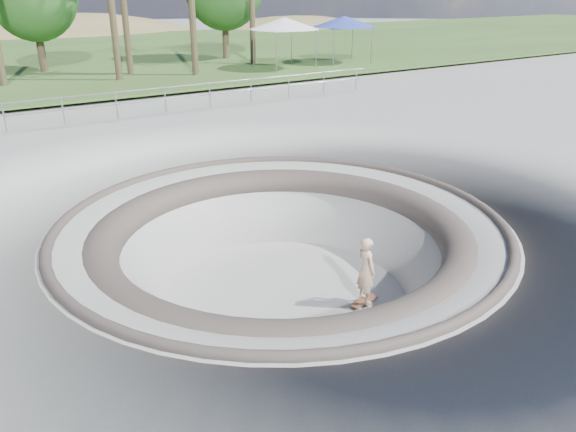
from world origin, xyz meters
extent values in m
plane|color=#AEADA8|center=(0.00, 0.00, 0.00)|extent=(180.00, 180.00, 0.00)
torus|color=#AEADA8|center=(0.00, 0.00, -2.00)|extent=(14.00, 14.00, 4.00)
cylinder|color=#AEADA8|center=(0.00, 0.00, -1.95)|extent=(6.60, 6.60, 0.10)
torus|color=#483F3A|center=(0.00, 0.00, -0.02)|extent=(10.24, 10.24, 0.24)
torus|color=#483F3A|center=(0.00, 0.00, -0.45)|extent=(8.91, 8.91, 0.81)
cube|color=#365020|center=(0.00, 34.00, 0.22)|extent=(180.00, 36.00, 0.12)
ellipsoid|color=brown|center=(8.00, 60.00, -7.87)|extent=(61.60, 44.00, 28.60)
ellipsoid|color=brown|center=(35.00, 52.00, -5.36)|extent=(42.00, 30.00, 19.50)
cylinder|color=gray|center=(0.00, 12.00, 1.17)|extent=(25.00, 0.05, 0.05)
cylinder|color=gray|center=(0.00, 12.00, 0.72)|extent=(25.00, 0.05, 0.05)
cube|color=#93563A|center=(1.43, -1.38, -1.83)|extent=(0.80, 0.33, 0.02)
cylinder|color=silver|center=(1.43, -1.38, -1.86)|extent=(0.06, 0.16, 0.03)
cylinder|color=silver|center=(1.43, -1.38, -1.86)|extent=(0.06, 0.16, 0.03)
cylinder|color=silver|center=(1.43, -1.38, -1.87)|extent=(0.06, 0.04, 0.06)
cylinder|color=silver|center=(1.43, -1.38, -1.87)|extent=(0.06, 0.04, 0.06)
cylinder|color=silver|center=(1.43, -1.38, -1.87)|extent=(0.06, 0.04, 0.06)
cylinder|color=silver|center=(1.43, -1.38, -1.87)|extent=(0.06, 0.04, 0.06)
imported|color=beige|center=(1.43, -1.38, -1.02)|extent=(0.46, 0.63, 1.60)
cylinder|color=gray|center=(11.38, 18.44, 1.37)|extent=(0.06, 0.06, 2.18)
cylinder|color=gray|center=(14.15, 18.44, 1.37)|extent=(0.06, 0.06, 2.18)
cylinder|color=gray|center=(11.38, 21.21, 1.37)|extent=(0.06, 0.06, 2.18)
cylinder|color=gray|center=(14.15, 21.21, 1.37)|extent=(0.06, 0.06, 2.18)
cube|color=white|center=(12.76, 19.82, 2.55)|extent=(3.04, 3.04, 0.08)
cone|color=white|center=(12.76, 19.82, 2.90)|extent=(5.87, 5.87, 0.69)
cylinder|color=gray|center=(16.21, 18.79, 1.35)|extent=(0.06, 0.06, 2.13)
cylinder|color=gray|center=(18.92, 18.79, 1.35)|extent=(0.06, 0.06, 2.13)
cylinder|color=gray|center=(16.21, 21.50, 1.35)|extent=(0.06, 0.06, 2.13)
cylinder|color=gray|center=(18.92, 21.50, 1.35)|extent=(0.06, 0.06, 2.13)
cube|color=#2E42A9|center=(17.56, 20.15, 2.51)|extent=(3.43, 3.43, 0.08)
cone|color=#2E42A9|center=(17.56, 20.15, 2.85)|extent=(5.63, 5.63, 0.68)
cylinder|color=brown|center=(0.12, 26.52, 2.27)|extent=(0.44, 0.44, 4.19)
cylinder|color=brown|center=(12.11, 26.31, 2.46)|extent=(0.44, 0.44, 4.57)
camera|label=1|loc=(-6.25, -9.95, 5.01)|focal=35.00mm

